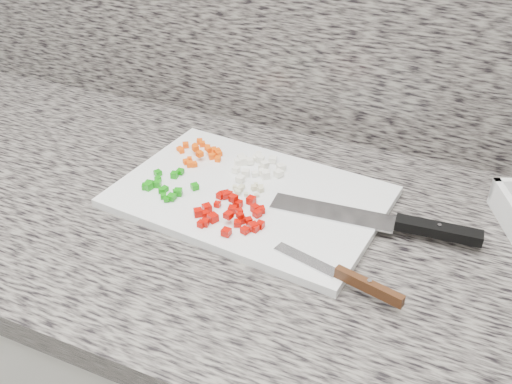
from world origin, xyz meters
TOP-DOWN VIEW (x-y plane):
  - countertop at (0.00, 1.44)m, footprint 3.96×0.64m
  - cutting_board at (0.05, 1.48)m, footprint 0.44×0.32m
  - carrot_pile at (-0.08, 1.56)m, footprint 0.09×0.09m
  - onion_pile at (0.03, 1.55)m, footprint 0.09×0.10m
  - green_pepper_pile at (-0.09, 1.44)m, footprint 0.09×0.09m
  - red_pepper_pile at (0.05, 1.41)m, footprint 0.11×0.10m
  - garlic_pile at (0.04, 1.48)m, footprint 0.05×0.04m
  - chef_knife at (0.29, 1.49)m, footprint 0.31×0.06m
  - paring_knife at (0.25, 1.34)m, footprint 0.19×0.06m

SIDE VIEW (x-z plane):
  - countertop at x=0.00m, z-range 0.86..0.90m
  - cutting_board at x=0.05m, z-range 0.90..0.91m
  - garlic_pile at x=0.04m, z-range 0.91..0.92m
  - green_pepper_pile at x=-0.09m, z-range 0.91..0.93m
  - chef_knife at x=0.29m, z-range 0.91..0.93m
  - carrot_pile at x=-0.08m, z-range 0.91..0.93m
  - paring_knife at x=0.25m, z-range 0.91..0.93m
  - onion_pile at x=0.03m, z-range 0.91..0.93m
  - red_pepper_pile at x=0.05m, z-range 0.91..0.93m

